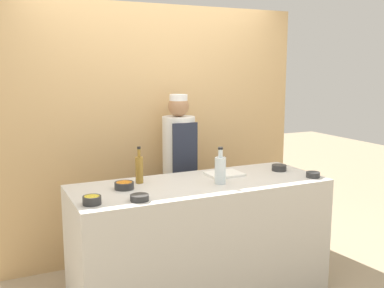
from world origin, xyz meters
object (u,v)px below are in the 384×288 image
(chef_center, at_px, (179,171))
(sauce_bowl_orange, at_px, (124,185))
(sauce_bowl_brown, at_px, (139,197))
(bottle_vinegar, at_px, (139,169))
(sauce_bowl_purple, at_px, (279,167))
(cutting_board, at_px, (224,174))
(bottle_clear, at_px, (220,169))
(sauce_bowl_green, at_px, (313,174))
(sauce_bowl_yellow, at_px, (92,200))

(chef_center, bearing_deg, sauce_bowl_orange, -138.74)
(sauce_bowl_brown, height_order, bottle_vinegar, bottle_vinegar)
(sauce_bowl_purple, height_order, cutting_board, sauce_bowl_purple)
(bottle_clear, bearing_deg, sauce_bowl_purple, 13.86)
(sauce_bowl_green, height_order, sauce_bowl_brown, sauce_bowl_green)
(sauce_bowl_brown, xyz_separation_m, bottle_vinegar, (0.15, 0.44, 0.09))
(bottle_clear, bearing_deg, cutting_board, 54.13)
(sauce_bowl_orange, xyz_separation_m, sauce_bowl_purple, (1.39, 0.00, -0.00))
(sauce_bowl_yellow, distance_m, bottle_vinegar, 0.61)
(chef_center, bearing_deg, cutting_board, -73.58)
(sauce_bowl_green, bearing_deg, sauce_bowl_brown, -179.48)
(sauce_bowl_orange, xyz_separation_m, cutting_board, (0.88, 0.06, -0.02))
(sauce_bowl_green, relative_size, sauce_bowl_purple, 0.88)
(sauce_bowl_green, relative_size, cutting_board, 0.39)
(sauce_bowl_orange, distance_m, cutting_board, 0.88)
(sauce_bowl_orange, bearing_deg, sauce_bowl_yellow, -137.57)
(sauce_bowl_yellow, height_order, cutting_board, sauce_bowl_yellow)
(sauce_bowl_yellow, height_order, chef_center, chef_center)
(sauce_bowl_green, distance_m, sauce_bowl_brown, 1.48)
(chef_center, bearing_deg, sauce_bowl_green, -50.10)
(sauce_bowl_brown, xyz_separation_m, chef_center, (0.70, 0.95, -0.09))
(cutting_board, bearing_deg, sauce_bowl_green, -31.12)
(sauce_bowl_brown, relative_size, bottle_vinegar, 0.45)
(bottle_clear, bearing_deg, chef_center, 90.37)
(sauce_bowl_green, height_order, bottle_vinegar, bottle_vinegar)
(bottle_vinegar, bearing_deg, sauce_bowl_green, -17.87)
(chef_center, bearing_deg, sauce_bowl_brown, -126.47)
(bottle_clear, bearing_deg, sauce_bowl_yellow, -173.76)
(sauce_bowl_purple, distance_m, bottle_clear, 0.70)
(sauce_bowl_green, bearing_deg, bottle_vinegar, 162.13)
(bottle_clear, height_order, bottle_vinegar, same)
(sauce_bowl_orange, distance_m, sauce_bowl_yellow, 0.41)
(sauce_bowl_brown, bearing_deg, chef_center, 53.53)
(sauce_bowl_orange, height_order, sauce_bowl_purple, sauce_bowl_orange)
(sauce_bowl_brown, bearing_deg, bottle_vinegar, 71.43)
(sauce_bowl_brown, distance_m, sauce_bowl_yellow, 0.31)
(sauce_bowl_green, bearing_deg, cutting_board, 148.88)
(cutting_board, bearing_deg, sauce_bowl_orange, -176.11)
(sauce_bowl_green, bearing_deg, bottle_clear, 169.11)
(sauce_bowl_purple, height_order, bottle_clear, bottle_clear)
(sauce_bowl_orange, distance_m, bottle_vinegar, 0.21)
(bottle_clear, distance_m, bottle_vinegar, 0.62)
(cutting_board, distance_m, chef_center, 0.59)
(cutting_board, xyz_separation_m, bottle_vinegar, (-0.72, 0.06, 0.10))
(bottle_clear, xyz_separation_m, bottle_vinegar, (-0.56, 0.28, 0.00))
(sauce_bowl_brown, height_order, sauce_bowl_yellow, sauce_bowl_yellow)
(bottle_vinegar, bearing_deg, sauce_bowl_brown, -108.57)
(bottle_vinegar, bearing_deg, chef_center, 42.45)
(cutting_board, xyz_separation_m, bottle_clear, (-0.16, -0.22, 0.10))
(sauce_bowl_orange, height_order, sauce_bowl_yellow, sauce_bowl_yellow)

